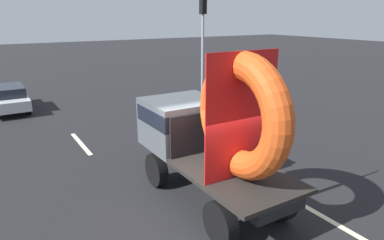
{
  "coord_description": "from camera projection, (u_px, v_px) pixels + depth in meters",
  "views": [
    {
      "loc": [
        -4.43,
        -6.43,
        4.66
      ],
      "look_at": [
        0.25,
        1.17,
        1.95
      ],
      "focal_mm": 32.31,
      "sensor_mm": 36.0,
      "label": 1
    }
  ],
  "objects": [
    {
      "name": "ground_plane",
      "position": [
        208.0,
        206.0,
        8.81
      ],
      "size": [
        120.0,
        120.0,
        0.0
      ],
      "primitive_type": "plane",
      "color": "black"
    },
    {
      "name": "flatbed_truck",
      "position": [
        207.0,
        131.0,
        8.76
      ],
      "size": [
        2.02,
        4.9,
        3.97
      ],
      "color": "black",
      "rests_on": "ground_plane"
    },
    {
      "name": "distant_sedan",
      "position": [
        8.0,
        98.0,
        17.38
      ],
      "size": [
        1.68,
        3.91,
        1.28
      ],
      "color": "black",
      "rests_on": "ground_plane"
    },
    {
      "name": "traffic_light",
      "position": [
        203.0,
        33.0,
        20.16
      ],
      "size": [
        0.42,
        0.36,
        5.62
      ],
      "color": "gray",
      "rests_on": "ground_plane"
    },
    {
      "name": "lane_dash_left_far",
      "position": [
        81.0,
        144.0,
        13.07
      ],
      "size": [
        0.16,
        2.65,
        0.01
      ],
      "primitive_type": "cube",
      "rotation": [
        0.0,
        0.0,
        1.57
      ],
      "color": "beige",
      "rests_on": "ground_plane"
    },
    {
      "name": "lane_dash_right_near",
      "position": [
        326.0,
        218.0,
        8.27
      ],
      "size": [
        0.16,
        2.73,
        0.01
      ],
      "primitive_type": "cube",
      "rotation": [
        0.0,
        0.0,
        1.57
      ],
      "color": "beige",
      "rests_on": "ground_plane"
    },
    {
      "name": "lane_dash_right_far",
      "position": [
        164.0,
        126.0,
        15.15
      ],
      "size": [
        0.16,
        2.18,
        0.01
      ],
      "primitive_type": "cube",
      "rotation": [
        0.0,
        0.0,
        1.57
      ],
      "color": "beige",
      "rests_on": "ground_plane"
    }
  ]
}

